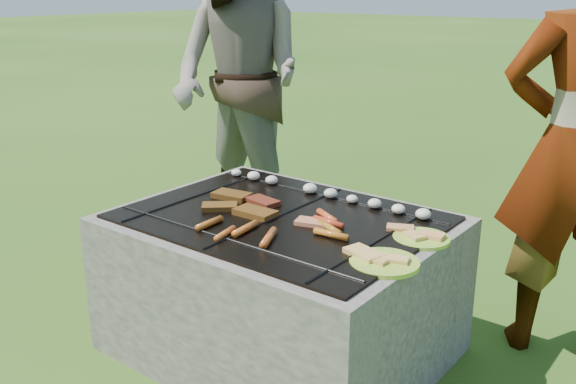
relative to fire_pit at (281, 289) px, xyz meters
The scene contains 9 objects.
lawn 0.28m from the fire_pit, ahead, with size 60.00×60.00×0.00m, color #244C13.
fire_pit is the anchor object (origin of this frame).
mushrooms 0.47m from the fire_pit, 87.71° to the left, with size 1.06×0.06×0.04m.
pork_slabs 0.39m from the fire_pit, behind, with size 0.40×0.29×0.02m.
sausages 0.39m from the fire_pit, 45.85° to the right, with size 0.53×0.49×0.03m.
bread_on_grate 0.50m from the fire_pit, ahead, with size 0.47×0.41×0.02m.
plate_far 0.66m from the fire_pit, 13.49° to the left, with size 0.27×0.27×0.03m.
plate_near 0.67m from the fire_pit, 14.25° to the right, with size 0.32×0.32×0.03m.
bystander 1.61m from the fire_pit, 138.32° to the left, with size 0.93×0.72×1.91m, color gray.
Camera 1 is at (1.52, -1.92, 1.50)m, focal length 40.00 mm.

